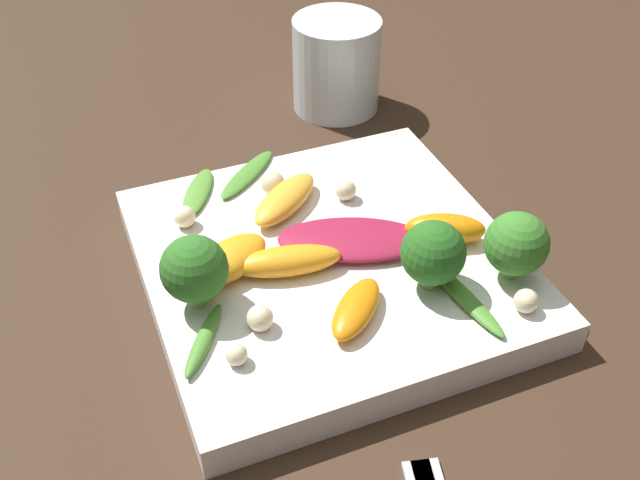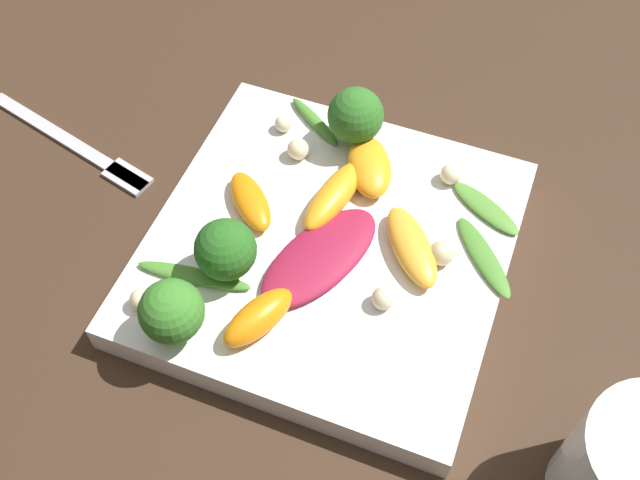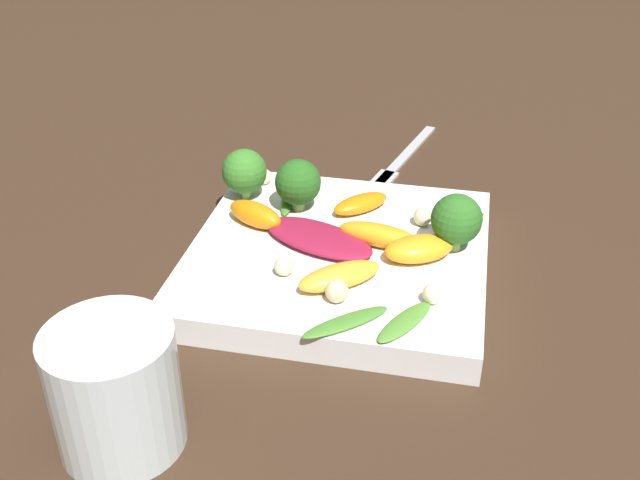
% 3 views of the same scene
% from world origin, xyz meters
% --- Properties ---
extents(ground_plane, '(2.40, 2.40, 0.00)m').
position_xyz_m(ground_plane, '(0.00, 0.00, 0.00)').
color(ground_plane, '#382619').
extents(plate, '(0.25, 0.25, 0.03)m').
position_xyz_m(plate, '(0.00, 0.00, 0.01)').
color(plate, white).
rests_on(plate, ground_plane).
extents(drinking_glass, '(0.08, 0.08, 0.09)m').
position_xyz_m(drinking_glass, '(-0.22, 0.10, 0.04)').
color(drinking_glass, silver).
rests_on(drinking_glass, ground_plane).
extents(radicchio_leaf_0, '(0.08, 0.12, 0.01)m').
position_xyz_m(radicchio_leaf_0, '(0.00, 0.02, 0.03)').
color(radicchio_leaf_0, maroon).
rests_on(radicchio_leaf_0, plate).
extents(orange_segment_0, '(0.05, 0.06, 0.02)m').
position_xyz_m(orange_segment_0, '(0.02, 0.08, 0.04)').
color(orange_segment_0, orange).
rests_on(orange_segment_0, plate).
extents(orange_segment_1, '(0.06, 0.07, 0.02)m').
position_xyz_m(orange_segment_1, '(-0.01, -0.07, 0.04)').
color(orange_segment_1, orange).
rests_on(orange_segment_1, plate).
extents(orange_segment_2, '(0.06, 0.06, 0.02)m').
position_xyz_m(orange_segment_2, '(0.06, -0.01, 0.03)').
color(orange_segment_2, orange).
rests_on(orange_segment_2, plate).
extents(orange_segment_3, '(0.06, 0.07, 0.02)m').
position_xyz_m(orange_segment_3, '(-0.06, -0.01, 0.03)').
color(orange_segment_3, '#FCAD33').
rests_on(orange_segment_3, plate).
extents(orange_segment_4, '(0.04, 0.08, 0.02)m').
position_xyz_m(orange_segment_4, '(0.01, -0.03, 0.03)').
color(orange_segment_4, orange).
rests_on(orange_segment_4, plate).
extents(broccoli_floret_0, '(0.04, 0.04, 0.05)m').
position_xyz_m(broccoli_floret_0, '(0.06, 0.05, 0.05)').
color(broccoli_floret_0, '#7A9E51').
rests_on(broccoli_floret_0, plate).
extents(broccoli_floret_1, '(0.04, 0.04, 0.05)m').
position_xyz_m(broccoli_floret_1, '(0.07, 0.10, 0.05)').
color(broccoli_floret_1, '#7A9E51').
rests_on(broccoli_floret_1, plate).
extents(broccoli_floret_2, '(0.04, 0.04, 0.05)m').
position_xyz_m(broccoli_floret_2, '(0.02, -0.10, 0.05)').
color(broccoli_floret_2, '#84AD5B').
rests_on(broccoli_floret_2, plate).
extents(arugula_sprig_0, '(0.06, 0.07, 0.01)m').
position_xyz_m(arugula_sprig_0, '(-0.11, -0.03, 0.03)').
color(arugula_sprig_0, '#47842D').
rests_on(arugula_sprig_0, plate).
extents(arugula_sprig_1, '(0.08, 0.02, 0.01)m').
position_xyz_m(arugula_sprig_1, '(0.08, 0.06, 0.03)').
color(arugula_sprig_1, '#47842D').
rests_on(arugula_sprig_1, plate).
extents(arugula_sprig_2, '(0.06, 0.05, 0.01)m').
position_xyz_m(arugula_sprig_2, '(-0.10, -0.07, 0.03)').
color(arugula_sprig_2, '#518E33').
rests_on(arugula_sprig_2, plate).
extents(arugula_sprig_3, '(0.06, 0.04, 0.01)m').
position_xyz_m(arugula_sprig_3, '(0.05, -0.10, 0.03)').
color(arugula_sprig_3, '#47842D').
rests_on(arugula_sprig_3, plate).
extents(macadamia_nut_0, '(0.02, 0.02, 0.02)m').
position_xyz_m(macadamia_nut_0, '(0.10, 0.09, 0.03)').
color(macadamia_nut_0, beige).
rests_on(macadamia_nut_0, plate).
extents(macadamia_nut_1, '(0.02, 0.02, 0.02)m').
position_xyz_m(macadamia_nut_1, '(-0.07, -0.09, 0.03)').
color(macadamia_nut_1, beige).
rests_on(macadamia_nut_1, plate).
extents(macadamia_nut_2, '(0.02, 0.02, 0.02)m').
position_xyz_m(macadamia_nut_2, '(-0.05, 0.04, 0.03)').
color(macadamia_nut_2, beige).
rests_on(macadamia_nut_2, plate).
extents(macadamia_nut_3, '(0.02, 0.02, 0.02)m').
position_xyz_m(macadamia_nut_3, '(0.05, -0.07, 0.03)').
color(macadamia_nut_3, beige).
rests_on(macadamia_nut_3, plate).
extents(macadamia_nut_4, '(0.02, 0.02, 0.02)m').
position_xyz_m(macadamia_nut_4, '(-0.08, -0.01, 0.03)').
color(macadamia_nut_4, beige).
rests_on(macadamia_nut_4, plate).
extents(macadamia_nut_5, '(0.01, 0.01, 0.01)m').
position_xyz_m(macadamia_nut_5, '(0.07, -0.09, 0.03)').
color(macadamia_nut_5, beige).
rests_on(macadamia_nut_5, plate).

